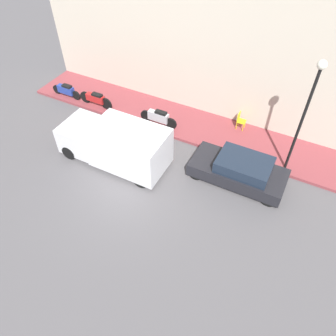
# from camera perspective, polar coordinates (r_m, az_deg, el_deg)

# --- Properties ---
(ground_plane) EXTENTS (60.00, 60.00, 0.00)m
(ground_plane) POSITION_cam_1_polar(r_m,az_deg,el_deg) (14.33, -6.47, -3.61)
(ground_plane) COLOR #514F51
(sidewalk) EXTENTS (2.71, 17.80, 0.15)m
(sidewalk) POSITION_cam_1_polar(r_m,az_deg,el_deg) (17.56, 2.52, 7.99)
(sidewalk) COLOR brown
(sidewalk) RESTS_ON ground_plane
(building_facade) EXTENTS (0.30, 17.80, 7.62)m
(building_facade) POSITION_cam_1_polar(r_m,az_deg,el_deg) (16.82, 5.31, 20.94)
(building_facade) COLOR beige
(building_facade) RESTS_ON ground_plane
(parked_car) EXTENTS (1.81, 4.12, 1.26)m
(parked_car) POSITION_cam_1_polar(r_m,az_deg,el_deg) (14.49, 12.35, -0.37)
(parked_car) COLOR black
(parked_car) RESTS_ON ground_plane
(delivery_van) EXTENTS (2.08, 5.08, 2.02)m
(delivery_van) POSITION_cam_1_polar(r_m,az_deg,el_deg) (14.98, -9.19, 4.26)
(delivery_van) COLOR silver
(delivery_van) RESTS_ON ground_plane
(motorcycle_red) EXTENTS (0.30, 2.06, 0.79)m
(motorcycle_red) POSITION_cam_1_polar(r_m,az_deg,el_deg) (18.81, -12.48, 11.70)
(motorcycle_red) COLOR #B21E1E
(motorcycle_red) RESTS_ON sidewalk
(scooter_silver) EXTENTS (0.30, 2.08, 0.86)m
(scooter_silver) POSITION_cam_1_polar(r_m,az_deg,el_deg) (16.99, -1.66, 8.84)
(scooter_silver) COLOR #B7B7BF
(scooter_silver) RESTS_ON sidewalk
(motorcycle_blue) EXTENTS (0.30, 1.91, 0.77)m
(motorcycle_blue) POSITION_cam_1_polar(r_m,az_deg,el_deg) (20.03, -17.32, 12.82)
(motorcycle_blue) COLOR navy
(motorcycle_blue) RESTS_ON sidewalk
(streetlamp) EXTENTS (0.36, 0.36, 5.23)m
(streetlamp) POSITION_cam_1_polar(r_m,az_deg,el_deg) (13.75, 23.26, 10.44)
(streetlamp) COLOR black
(streetlamp) RESTS_ON sidewalk
(cafe_chair) EXTENTS (0.40, 0.40, 0.92)m
(cafe_chair) POSITION_cam_1_polar(r_m,az_deg,el_deg) (17.12, 12.47, 8.23)
(cafe_chair) COLOR yellow
(cafe_chair) RESTS_ON sidewalk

